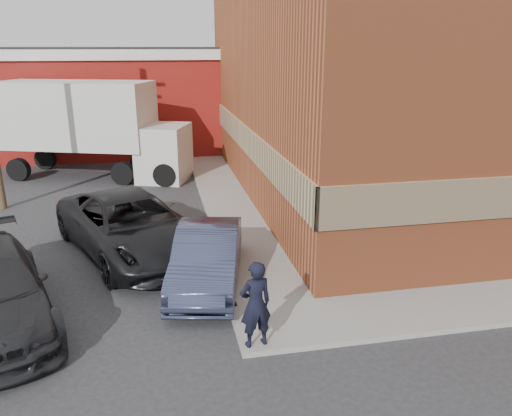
{
  "coord_description": "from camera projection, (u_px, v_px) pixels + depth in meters",
  "views": [
    {
      "loc": [
        -1.85,
        -9.81,
        5.67
      ],
      "look_at": [
        0.53,
        2.02,
        1.73
      ],
      "focal_mm": 35.0,
      "sensor_mm": 36.0,
      "label": 1
    }
  ],
  "objects": [
    {
      "name": "ground",
      "position": [
        251.0,
        310.0,
        11.25
      ],
      "size": [
        90.0,
        90.0,
        0.0
      ],
      "primitive_type": "plane",
      "color": "#28282B",
      "rests_on": "ground"
    },
    {
      "name": "brick_building",
      "position": [
        418.0,
        72.0,
        19.77
      ],
      "size": [
        14.25,
        18.25,
        9.36
      ],
      "color": "#A84E2B",
      "rests_on": "ground"
    },
    {
      "name": "sidewalk_west",
      "position": [
        223.0,
        195.0,
        19.73
      ],
      "size": [
        1.8,
        18.0,
        0.12
      ],
      "primitive_type": "cube",
      "color": "gray",
      "rests_on": "ground"
    },
    {
      "name": "warehouse",
      "position": [
        79.0,
        99.0,
        27.9
      ],
      "size": [
        16.3,
        8.3,
        5.6
      ],
      "color": "maroon",
      "rests_on": "ground"
    },
    {
      "name": "man",
      "position": [
        256.0,
        304.0,
        9.46
      ],
      "size": [
        0.72,
        0.55,
        1.76
      ],
      "primitive_type": "imported",
      "rotation": [
        0.0,
        0.0,
        3.35
      ],
      "color": "black",
      "rests_on": "sidewalk_south"
    },
    {
      "name": "sedan",
      "position": [
        207.0,
        257.0,
        12.28
      ],
      "size": [
        2.39,
        4.58,
        1.44
      ],
      "primitive_type": "imported",
      "rotation": [
        0.0,
        0.0,
        -0.21
      ],
      "color": "#343A57",
      "rests_on": "ground"
    },
    {
      "name": "suv_a",
      "position": [
        131.0,
        225.0,
        14.07
      ],
      "size": [
        5.02,
        6.7,
        1.69
      ],
      "primitive_type": "imported",
      "rotation": [
        0.0,
        0.0,
        0.41
      ],
      "color": "black",
      "rests_on": "ground"
    },
    {
      "name": "box_truck",
      "position": [
        95.0,
        123.0,
        21.88
      ],
      "size": [
        8.88,
        5.21,
        4.21
      ],
      "rotation": [
        0.0,
        0.0,
        -0.34
      ],
      "color": "silver",
      "rests_on": "ground"
    }
  ]
}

